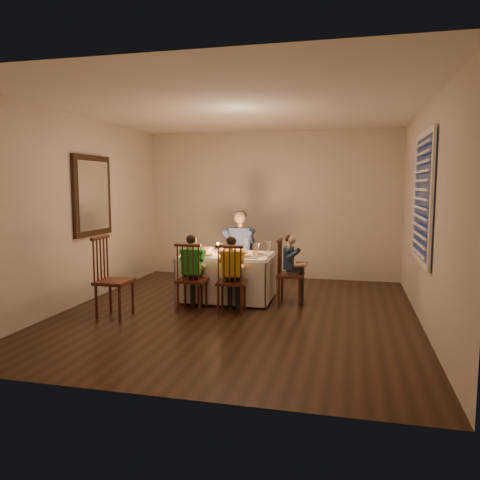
% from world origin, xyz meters
% --- Properties ---
extents(ground, '(5.00, 5.00, 0.00)m').
position_xyz_m(ground, '(0.00, 0.00, 0.00)').
color(ground, black).
rests_on(ground, ground).
extents(wall_left, '(0.02, 5.00, 2.60)m').
position_xyz_m(wall_left, '(-2.25, 0.00, 1.30)').
color(wall_left, beige).
rests_on(wall_left, ground).
extents(wall_right, '(0.02, 5.00, 2.60)m').
position_xyz_m(wall_right, '(2.25, 0.00, 1.30)').
color(wall_right, beige).
rests_on(wall_right, ground).
extents(wall_back, '(4.50, 0.02, 2.60)m').
position_xyz_m(wall_back, '(0.00, 2.50, 1.30)').
color(wall_back, beige).
rests_on(wall_back, ground).
extents(ceiling, '(5.00, 5.00, 0.00)m').
position_xyz_m(ceiling, '(0.00, 0.00, 2.60)').
color(ceiling, white).
rests_on(ceiling, wall_back).
extents(dining_table, '(1.29, 0.94, 0.64)m').
position_xyz_m(dining_table, '(-0.31, 0.67, 0.47)').
color(dining_table, silver).
rests_on(dining_table, ground).
extents(chair_adult, '(0.39, 0.37, 0.91)m').
position_xyz_m(chair_adult, '(-0.29, 1.36, 0.00)').
color(chair_adult, '#39170F').
rests_on(chair_adult, ground).
extents(chair_near_left, '(0.38, 0.36, 0.91)m').
position_xyz_m(chair_near_left, '(-0.62, 0.01, 0.00)').
color(chair_near_left, '#39170F').
rests_on(chair_near_left, ground).
extents(chair_near_right, '(0.40, 0.39, 0.91)m').
position_xyz_m(chair_near_right, '(-0.08, -0.00, 0.00)').
color(chair_near_right, '#39170F').
rests_on(chair_near_right, ground).
extents(chair_end, '(0.36, 0.37, 0.91)m').
position_xyz_m(chair_end, '(0.60, 0.69, 0.00)').
color(chair_end, '#39170F').
rests_on(chair_end, ground).
extents(chair_extra, '(0.40, 0.42, 1.02)m').
position_xyz_m(chair_extra, '(-1.47, -0.52, 0.00)').
color(chair_extra, '#39170F').
rests_on(chair_extra, ground).
extents(adult, '(0.48, 0.44, 1.25)m').
position_xyz_m(adult, '(-0.29, 1.36, 0.00)').
color(adult, '#314B7C').
rests_on(adult, ground).
extents(child_green, '(0.32, 0.29, 1.01)m').
position_xyz_m(child_green, '(-0.62, 0.01, 0.00)').
color(child_green, green).
rests_on(child_green, ground).
extents(child_yellow, '(0.34, 0.31, 1.00)m').
position_xyz_m(child_yellow, '(-0.08, -0.00, 0.00)').
color(child_yellow, gold).
rests_on(child_yellow, ground).
extents(child_teal, '(0.27, 0.29, 0.96)m').
position_xyz_m(child_teal, '(0.60, 0.69, 0.00)').
color(child_teal, '#1A2E41').
rests_on(child_teal, ground).
extents(setting_adult, '(0.26, 0.26, 0.02)m').
position_xyz_m(setting_adult, '(-0.27, 0.91, 0.68)').
color(setting_adult, white).
rests_on(setting_adult, dining_table).
extents(setting_green, '(0.26, 0.26, 0.02)m').
position_xyz_m(setting_green, '(-0.53, 0.37, 0.68)').
color(setting_green, white).
rests_on(setting_green, dining_table).
extents(setting_yellow, '(0.26, 0.26, 0.02)m').
position_xyz_m(setting_yellow, '(-0.01, 0.42, 0.68)').
color(setting_yellow, white).
rests_on(setting_yellow, dining_table).
extents(setting_teal, '(0.26, 0.26, 0.02)m').
position_xyz_m(setting_teal, '(0.12, 0.64, 0.68)').
color(setting_teal, white).
rests_on(setting_teal, dining_table).
extents(candle_left, '(0.06, 0.06, 0.10)m').
position_xyz_m(candle_left, '(-0.39, 0.67, 0.72)').
color(candle_left, silver).
rests_on(candle_left, dining_table).
extents(candle_right, '(0.06, 0.06, 0.10)m').
position_xyz_m(candle_right, '(-0.22, 0.67, 0.72)').
color(candle_right, silver).
rests_on(candle_right, dining_table).
extents(squash, '(0.09, 0.09, 0.09)m').
position_xyz_m(squash, '(-0.83, 0.93, 0.71)').
color(squash, yellow).
rests_on(squash, dining_table).
extents(orange_fruit, '(0.08, 0.08, 0.08)m').
position_xyz_m(orange_fruit, '(-0.13, 0.71, 0.71)').
color(orange_fruit, orange).
rests_on(orange_fruit, dining_table).
extents(serving_bowl, '(0.26, 0.26, 0.05)m').
position_xyz_m(serving_bowl, '(-0.70, 0.86, 0.69)').
color(serving_bowl, white).
rests_on(serving_bowl, dining_table).
extents(wall_mirror, '(0.06, 0.95, 1.15)m').
position_xyz_m(wall_mirror, '(-2.22, 0.30, 1.50)').
color(wall_mirror, black).
rests_on(wall_mirror, wall_left).
extents(window_blinds, '(0.07, 1.34, 1.54)m').
position_xyz_m(window_blinds, '(2.21, 0.10, 1.50)').
color(window_blinds, black).
rests_on(window_blinds, wall_right).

